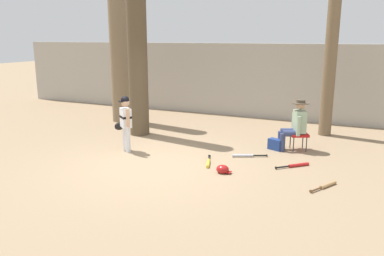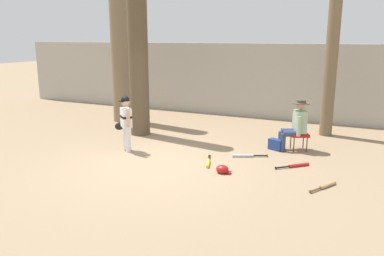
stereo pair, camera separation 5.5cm
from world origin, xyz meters
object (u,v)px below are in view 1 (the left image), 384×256
Objects in this scene: bat_red_barrel at (296,165)px; bat_wood_tan at (326,186)px; seated_spectator at (295,124)px; tree_near_player at (137,44)px; bat_aluminum_silver at (246,156)px; handbag_beside_stool at (276,144)px; batting_helmet_red at (223,169)px; bat_yellow_trainer at (208,162)px; folding_stool at (299,135)px; tree_behind_spectator at (332,36)px; tree_far_left at (118,37)px; young_ballplayer at (125,120)px.

bat_red_barrel is 1.14m from bat_wood_tan.
bat_wood_tan is at bearing -65.89° from seated_spectator.
tree_near_player reaches higher than bat_aluminum_silver.
handbag_beside_stool reaches higher than bat_aluminum_silver.
bat_red_barrel is 1.59m from batting_helmet_red.
tree_near_player is at bearing 166.12° from bat_aluminum_silver.
bat_yellow_trainer is 0.98× the size of bat_aluminum_silver.
bat_wood_tan is at bearing -53.15° from bat_red_barrel.
handbag_beside_stool is at bearing 0.61° from tree_near_player.
bat_yellow_trainer is 2.42m from bat_wood_tan.
bat_yellow_trainer is (-1.54, -1.85, -0.33)m from folding_stool.
folding_stool reaches higher than bat_yellow_trainer.
seated_spectator reaches higher than handbag_beside_stool.
tree_behind_spectator is at bearing 77.25° from folding_stool.
bat_aluminum_silver is (-0.88, -1.01, -0.61)m from seated_spectator.
tree_behind_spectator is (4.63, 2.04, 0.20)m from tree_near_player.
tree_near_player is 0.91× the size of tree_far_left.
tree_near_player reaches higher than young_ballplayer.
tree_near_player is 4.51m from seated_spectator.
bat_aluminum_silver is (2.68, 0.71, -0.71)m from young_ballplayer.
bat_yellow_trainer is (-1.72, -0.58, 0.00)m from bat_red_barrel.
bat_yellow_trainer is (-1.94, -3.64, -2.59)m from tree_behind_spectator.
batting_helmet_red is at bearing -10.43° from young_ballplayer.
tree_far_left is at bearing 145.55° from bat_yellow_trainer.
batting_helmet_red is (-0.98, -2.19, -0.57)m from seated_spectator.
batting_helmet_red is at bearing -95.13° from bat_aluminum_silver.
bat_aluminum_silver is (-1.83, 1.13, -0.00)m from bat_wood_tan.
tree_behind_spectator is 7.96× the size of bat_aluminum_silver.
seated_spectator is (-0.09, -0.04, 0.28)m from folding_stool.
bat_aluminum_silver is at bearing -119.49° from handbag_beside_stool.
handbag_beside_stool is 2.39m from bat_wood_tan.
young_ballplayer is 2.70m from batting_helmet_red.
handbag_beside_stool is 1.13× the size of batting_helmet_red.
tree_far_left is (-1.47, 1.25, 0.18)m from tree_near_player.
young_ballplayer is at bearing -69.17° from tree_near_player.
folding_stool is 0.79× the size of bat_wood_tan.
handbag_beside_stool is at bearing 122.31° from bat_red_barrel.
tree_far_left is 7.73m from bat_wood_tan.
bat_red_barrel is (0.67, -1.06, -0.10)m from handbag_beside_stool.
tree_behind_spectator is 4.48× the size of young_ballplayer.
tree_far_left reaches higher than tree_near_player.
young_ballplayer is 2.23m from bat_yellow_trainer.
tree_far_left reaches higher than batting_helmet_red.
bat_wood_tan is at bearing -25.86° from tree_far_left.
tree_near_player is 4.38m from handbag_beside_stool.
tree_far_left reaches higher than young_ballplayer.
young_ballplayer is at bearing 169.57° from batting_helmet_red.
bat_aluminum_silver is at bearing -132.62° from folding_stool.
tree_far_left is at bearing 144.96° from batting_helmet_red.
seated_spectator is at bearing -105.10° from tree_behind_spectator.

